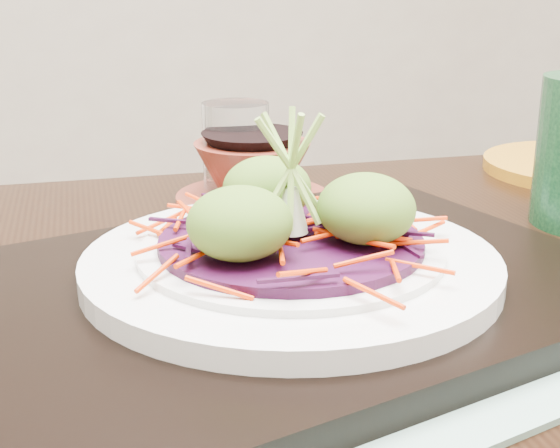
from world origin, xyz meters
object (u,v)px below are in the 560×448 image
object	(u,v)px
serving_tray	(291,288)
white_plate	(291,262)
dining_table	(314,407)
water_glass	(236,150)
terracotta_bowl_set	(253,177)

from	to	relation	value
serving_tray	white_plate	bearing A→B (deg)	-99.90
dining_table	serving_tray	xyz separation A→B (m)	(-0.02, -0.01, 0.11)
serving_tray	water_glass	bearing A→B (deg)	69.55
white_plate	serving_tray	bearing A→B (deg)	90.00
serving_tray	terracotta_bowl_set	size ratio (longest dim) A/B	2.26
dining_table	serving_tray	size ratio (longest dim) A/B	2.75
terracotta_bowl_set	serving_tray	bearing A→B (deg)	-103.17
terracotta_bowl_set	dining_table	bearing A→B (deg)	-97.90
white_plate	water_glass	size ratio (longest dim) A/B	2.93
white_plate	water_glass	world-z (taller)	water_glass
serving_tray	water_glass	distance (m)	0.28
dining_table	serving_tray	distance (m)	0.11
dining_table	water_glass	bearing A→B (deg)	90.72
white_plate	water_glass	bearing A→B (deg)	79.45
serving_tray	terracotta_bowl_set	xyz separation A→B (m)	(0.06, 0.24, 0.01)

